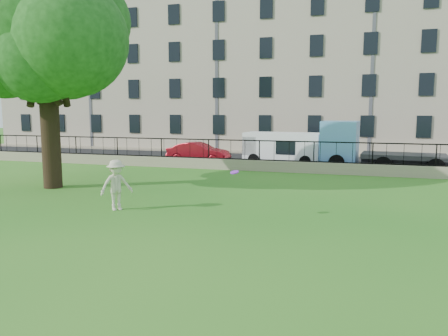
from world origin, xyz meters
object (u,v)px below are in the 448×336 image
(tree, at_px, (44,30))
(red_sedan, at_px, (199,153))
(white_van, at_px, (283,149))
(blue_truck, at_px, (381,146))
(man, at_px, (116,185))
(frisbee, at_px, (235,172))

(tree, distance_m, red_sedan, 12.29)
(white_van, relative_size, blue_truck, 0.72)
(red_sedan, bearing_deg, man, -170.64)
(man, height_order, white_van, white_van)
(white_van, bearing_deg, frisbee, -81.95)
(tree, height_order, man, tree)
(man, bearing_deg, red_sedan, 48.90)
(tree, relative_size, red_sedan, 2.52)
(man, distance_m, frisbee, 4.19)
(frisbee, relative_size, white_van, 0.06)
(frisbee, height_order, white_van, white_van)
(tree, relative_size, blue_truck, 1.54)
(blue_truck, bearing_deg, frisbee, -105.40)
(tree, height_order, blue_truck, tree)
(tree, bearing_deg, frisbee, -17.92)
(man, xyz_separation_m, white_van, (3.23, 14.31, 0.13))
(blue_truck, bearing_deg, red_sedan, -175.25)
(frisbee, distance_m, white_van, 14.26)
(man, distance_m, white_van, 14.67)
(tree, xyz_separation_m, red_sedan, (3.11, 10.22, -6.09))
(red_sedan, relative_size, white_van, 0.85)
(tree, distance_m, man, 8.41)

